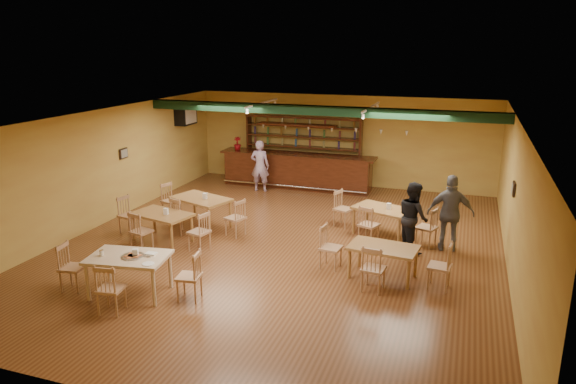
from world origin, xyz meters
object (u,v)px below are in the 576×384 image
at_px(near_table, 130,275).
at_px(patron_right_a, 413,217).
at_px(bar_counter, 297,171).
at_px(dining_table_c, 163,227).
at_px(patron_bar, 260,166).
at_px(dining_table_b, 383,222).
at_px(dining_table_a, 202,212).
at_px(dining_table_d, 383,262).

distance_m(near_table, patron_right_a, 6.27).
relative_size(bar_counter, dining_table_c, 3.66).
distance_m(near_table, patron_bar, 7.67).
bearing_deg(near_table, patron_bar, 84.09).
bearing_deg(dining_table_b, patron_bar, 166.89).
bearing_deg(dining_table_c, bar_counter, 88.24).
bearing_deg(patron_bar, dining_table_b, 140.77).
height_order(dining_table_b, patron_right_a, patron_right_a).
relative_size(dining_table_a, dining_table_b, 1.07).
bearing_deg(dining_table_d, dining_table_b, 105.78).
distance_m(dining_table_a, dining_table_c, 1.37).
bearing_deg(bar_counter, dining_table_d, -58.17).
distance_m(dining_table_b, near_table, 6.25).
distance_m(bar_counter, dining_table_b, 5.03).
relative_size(dining_table_b, dining_table_c, 1.00).
bearing_deg(near_table, dining_table_a, 89.43).
xyz_separation_m(dining_table_c, patron_bar, (0.53, 4.99, 0.48)).
relative_size(dining_table_a, dining_table_c, 1.07).
height_order(dining_table_a, dining_table_c, dining_table_a).
relative_size(dining_table_a, dining_table_d, 1.12).
bearing_deg(patron_right_a, patron_bar, 23.54).
relative_size(near_table, patron_bar, 0.88).
distance_m(dining_table_a, patron_right_a, 5.42).
distance_m(dining_table_a, near_table, 4.02).
xyz_separation_m(bar_counter, dining_table_c, (-1.52, -5.82, -0.21)).
relative_size(dining_table_c, patron_bar, 0.85).
xyz_separation_m(dining_table_c, dining_table_d, (5.35, -0.35, -0.01)).
distance_m(dining_table_a, dining_table_b, 4.67).
relative_size(dining_table_a, near_table, 1.04).
height_order(bar_counter, dining_table_b, bar_counter).
height_order(dining_table_d, near_table, near_table).
height_order(patron_bar, patron_right_a, patron_bar).
height_order(dining_table_d, patron_bar, patron_bar).
bearing_deg(dining_table_b, dining_table_c, -136.89).
bearing_deg(dining_table_c, patron_bar, 96.80).
bearing_deg(dining_table_d, near_table, -145.87).
bearing_deg(patron_right_a, bar_counter, 11.91).
bearing_deg(dining_table_d, bar_counter, 128.46).
bearing_deg(patron_bar, dining_table_c, 77.53).
bearing_deg(patron_right_a, dining_table_b, 13.55).
bearing_deg(dining_table_d, patron_right_a, 83.37).
height_order(bar_counter, dining_table_d, bar_counter).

